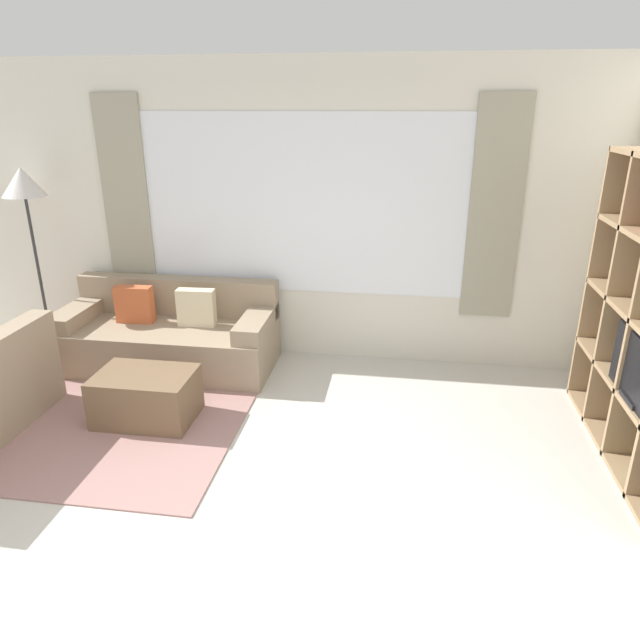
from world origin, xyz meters
TOP-DOWN VIEW (x-y plane):
  - ground_plane at (0.00, 0.00)m, footprint 16.00×16.00m
  - wall_back at (0.00, 2.88)m, footprint 6.68×0.11m
  - area_rug at (-1.52, 1.42)m, footprint 2.56×2.09m
  - couch_main at (-1.19, 2.41)m, footprint 1.94×0.85m
  - ottoman at (-0.98, 1.42)m, footprint 0.73×0.50m
  - floor_lamp at (-2.52, 2.57)m, footprint 0.38×0.38m

SIDE VIEW (x-z plane):
  - ground_plane at x=0.00m, z-range 0.00..0.00m
  - area_rug at x=-1.52m, z-range 0.00..0.01m
  - ottoman at x=-0.98m, z-range 0.00..0.39m
  - couch_main at x=-1.19m, z-range -0.09..0.67m
  - wall_back at x=0.00m, z-range 0.01..2.71m
  - floor_lamp at x=-2.52m, z-range 0.67..2.45m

